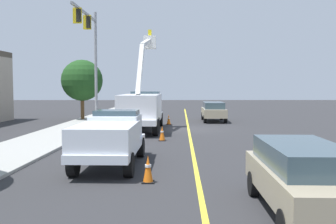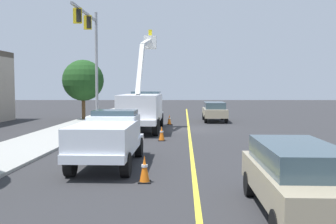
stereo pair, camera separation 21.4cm
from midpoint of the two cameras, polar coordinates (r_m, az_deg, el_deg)
name	(u,v)px [view 1 (the left image)]	position (r m, az deg, el deg)	size (l,w,h in m)	color
ground	(189,129)	(27.05, 2.89, -2.64)	(120.00, 120.00, 0.00)	#2D2D30
sidewalk_far_side	(74,128)	(28.14, -14.17, -2.37)	(60.00, 3.60, 0.12)	#9E9E99
lane_centre_stripe	(189,129)	(27.05, 2.89, -2.63)	(50.00, 0.16, 0.01)	yellow
utility_bucket_truck	(142,107)	(26.41, -4.13, 0.73)	(8.29, 2.86, 7.17)	white
service_pickup_truck	(111,137)	(14.71, -9.05, -3.73)	(5.68, 2.37, 2.06)	white
passing_minivan	(214,110)	(33.47, 6.70, 0.25)	(4.87, 2.11, 1.69)	tan
trailing_sedan	(303,175)	(9.55, 19.11, -8.90)	(4.87, 2.11, 1.69)	tan
traffic_cone_leading	(148,169)	(12.14, -3.54, -8.60)	(0.40, 0.40, 0.88)	black
traffic_cone_mid_front	(162,133)	(21.32, -1.17, -3.25)	(0.40, 0.40, 0.84)	black
traffic_cone_mid_rear	(169,120)	(30.38, -0.09, -1.16)	(0.40, 0.40, 0.82)	black
traffic_signal_mast	(90,45)	(28.91, -11.82, 9.81)	(6.57, 0.67, 8.86)	gray
street_tree_right	(82,80)	(34.92, -12.99, 4.66)	(3.69, 3.69, 5.47)	brown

